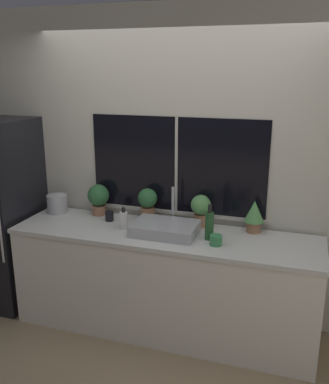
% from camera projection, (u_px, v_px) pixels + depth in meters
% --- Properties ---
extents(ground_plane, '(14.00, 14.00, 0.00)m').
position_uv_depth(ground_plane, '(151.00, 349.00, 3.45)').
color(ground_plane, '#937F60').
extents(wall_back, '(8.00, 0.09, 2.70)m').
position_uv_depth(wall_back, '(178.00, 167.00, 3.73)').
color(wall_back, beige).
rests_on(wall_back, ground_plane).
extents(wall_left, '(0.06, 7.00, 2.70)m').
position_uv_depth(wall_left, '(14.00, 140.00, 5.14)').
color(wall_left, beige).
rests_on(wall_left, ground_plane).
extents(counter, '(2.54, 0.67, 0.88)m').
position_uv_depth(counter, '(164.00, 281.00, 3.63)').
color(counter, white).
rests_on(counter, ground_plane).
extents(sink, '(0.52, 0.42, 0.34)m').
position_uv_depth(sink, '(165.00, 228.00, 3.48)').
color(sink, '#ADADB2').
rests_on(sink, counter).
extents(potted_plant_far_left, '(0.20, 0.20, 0.28)m').
position_uv_depth(potted_plant_far_left, '(98.00, 197.00, 3.90)').
color(potted_plant_far_left, '#9E6B4C').
rests_on(potted_plant_far_left, counter).
extents(potted_plant_center_left, '(0.17, 0.17, 0.29)m').
position_uv_depth(potted_plant_center_left, '(148.00, 202.00, 3.76)').
color(potted_plant_center_left, '#9E6B4C').
rests_on(potted_plant_center_left, counter).
extents(potted_plant_center_right, '(0.17, 0.17, 0.27)m').
position_uv_depth(potted_plant_center_right, '(201.00, 208.00, 3.62)').
color(potted_plant_center_right, '#9E6B4C').
rests_on(potted_plant_center_right, counter).
extents(potted_plant_far_right, '(0.16, 0.16, 0.27)m').
position_uv_depth(potted_plant_far_right, '(254.00, 214.00, 3.48)').
color(potted_plant_far_right, '#9E6B4C').
rests_on(potted_plant_far_right, counter).
extents(soap_bottle, '(0.07, 0.07, 0.19)m').
position_uv_depth(soap_bottle, '(124.00, 220.00, 3.58)').
color(soap_bottle, white).
rests_on(soap_bottle, counter).
extents(bottle_tall, '(0.07, 0.07, 0.29)m').
position_uv_depth(bottle_tall, '(209.00, 225.00, 3.34)').
color(bottle_tall, '#235128').
rests_on(bottle_tall, counter).
extents(mug_black, '(0.07, 0.07, 0.09)m').
position_uv_depth(mug_black, '(109.00, 216.00, 3.77)').
color(mug_black, black).
rests_on(mug_black, counter).
extents(mug_green, '(0.09, 0.09, 0.08)m').
position_uv_depth(mug_green, '(216.00, 240.00, 3.25)').
color(mug_green, '#38844C').
rests_on(mug_green, counter).
extents(kettle, '(0.18, 0.18, 0.19)m').
position_uv_depth(kettle, '(57.00, 203.00, 3.98)').
color(kettle, '#B2B2B7').
rests_on(kettle, counter).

